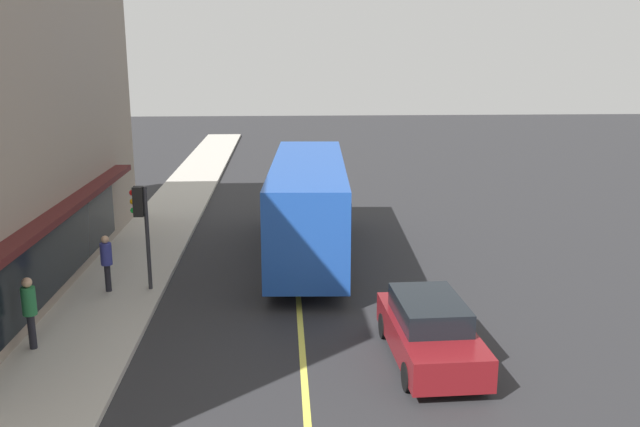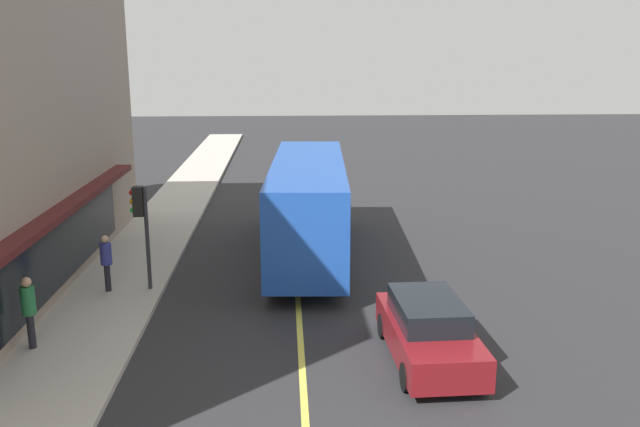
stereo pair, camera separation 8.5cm
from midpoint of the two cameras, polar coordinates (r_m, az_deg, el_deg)
name	(u,v)px [view 1 (the left image)]	position (r m, az deg, el deg)	size (l,w,h in m)	color
ground	(297,281)	(21.89, -2.07, -5.73)	(120.00, 120.00, 0.00)	#28282B
sidewalk	(123,282)	(22.47, -16.55, -5.59)	(80.00, 2.92, 0.15)	#B2ADA3
lane_centre_stripe	(297,280)	(21.89, -2.07, -5.72)	(36.00, 0.16, 0.01)	#D8D14C
bus	(308,203)	(23.96, -1.10, 0.90)	(11.24, 3.08, 3.50)	#1E4CAD
traffic_light	(141,213)	(20.74, -15.14, 0.01)	(0.30, 0.52, 3.20)	#2D2D33
car_maroon	(430,331)	(16.42, 9.17, -9.83)	(4.36, 1.98, 1.52)	maroon
pedestrian_near_storefront	(106,258)	(21.18, -17.85, -3.63)	(0.34, 0.34, 1.75)	black
pedestrian_at_corner	(29,306)	(17.77, -23.66, -7.23)	(0.34, 0.34, 1.82)	black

